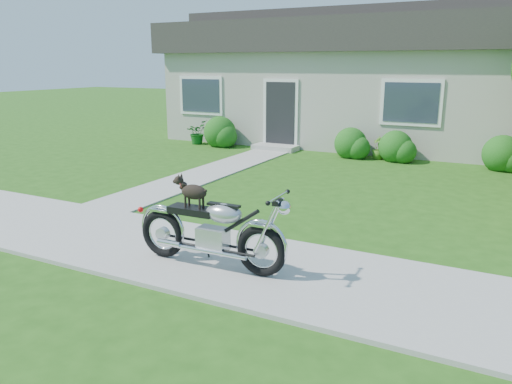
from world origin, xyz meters
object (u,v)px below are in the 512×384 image
(house, at_px, (356,78))
(motorcycle_with_dog, at_px, (212,229))
(potted_plant_left, at_px, (197,132))
(potted_plant_right, at_px, (378,148))

(house, height_order, motorcycle_with_dog, house)
(house, height_order, potted_plant_left, house)
(house, bearing_deg, potted_plant_left, -142.09)
(potted_plant_left, distance_m, potted_plant_right, 6.20)
(house, distance_m, potted_plant_left, 5.88)
(house, bearing_deg, potted_plant_right, -62.75)
(house, xyz_separation_m, motorcycle_with_dog, (1.80, -12.32, -1.60))
(potted_plant_right, relative_size, motorcycle_with_dog, 0.30)
(motorcycle_with_dog, bearing_deg, potted_plant_left, 123.25)
(house, xyz_separation_m, potted_plant_left, (-4.42, -3.44, -1.76))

